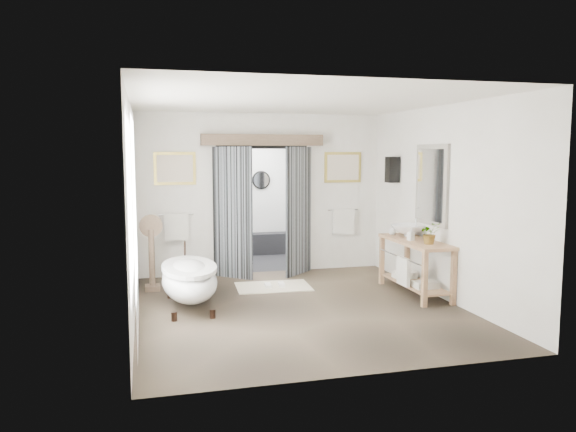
% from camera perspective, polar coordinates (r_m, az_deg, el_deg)
% --- Properties ---
extents(ground_plane, '(5.00, 5.00, 0.00)m').
position_cam_1_polar(ground_plane, '(8.09, 1.08, -9.31)').
color(ground_plane, brown).
extents(room_shell, '(4.52, 5.02, 2.91)m').
position_cam_1_polar(room_shell, '(7.66, 1.10, 3.92)').
color(room_shell, silver).
rests_on(room_shell, ground_plane).
extents(shower_room, '(2.22, 2.01, 2.51)m').
position_cam_1_polar(shower_room, '(11.75, -4.15, 0.14)').
color(shower_room, black).
rests_on(shower_room, ground_plane).
extents(back_wall_dressing, '(3.82, 0.68, 2.52)m').
position_cam_1_polar(back_wall_dressing, '(10.05, -2.46, 2.85)').
color(back_wall_dressing, black).
rests_on(back_wall_dressing, ground_plane).
extents(clawfoot_tub, '(0.76, 1.71, 0.84)m').
position_cam_1_polar(clawfoot_tub, '(8.12, -9.99, -6.36)').
color(clawfoot_tub, black).
rests_on(clawfoot_tub, ground_plane).
extents(vanity, '(0.57, 1.60, 0.85)m').
position_cam_1_polar(vanity, '(8.95, 12.70, -4.59)').
color(vanity, '#A37953').
rests_on(vanity, ground_plane).
extents(pedestal_mirror, '(0.36, 0.23, 1.22)m').
position_cam_1_polar(pedestal_mirror, '(9.22, -13.67, -4.16)').
color(pedestal_mirror, brown).
rests_on(pedestal_mirror, ground_plane).
extents(rug, '(1.25, 0.87, 0.01)m').
position_cam_1_polar(rug, '(9.28, -1.51, -7.18)').
color(rug, beige).
rests_on(rug, ground_plane).
extents(slippers, '(0.35, 0.26, 0.05)m').
position_cam_1_polar(slippers, '(9.26, -1.35, -7.01)').
color(slippers, white).
rests_on(slippers, rug).
extents(basin, '(0.68, 0.68, 0.19)m').
position_cam_1_polar(basin, '(9.26, 12.10, -1.45)').
color(basin, white).
rests_on(basin, vanity).
extents(plant, '(0.30, 0.27, 0.32)m').
position_cam_1_polar(plant, '(8.55, 14.21, -1.71)').
color(plant, gray).
rests_on(plant, vanity).
extents(soap_bottle_a, '(0.11, 0.11, 0.19)m').
position_cam_1_polar(soap_bottle_a, '(8.85, 12.37, -1.81)').
color(soap_bottle_a, gray).
rests_on(soap_bottle_a, vanity).
extents(soap_bottle_b, '(0.15, 0.15, 0.15)m').
position_cam_1_polar(soap_bottle_b, '(9.40, 10.56, -1.41)').
color(soap_bottle_b, gray).
rests_on(soap_bottle_b, vanity).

